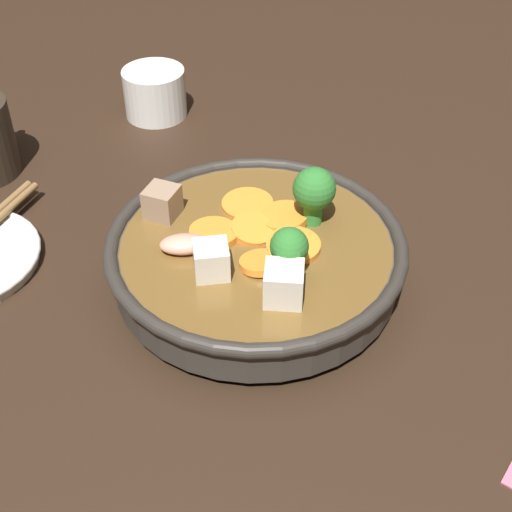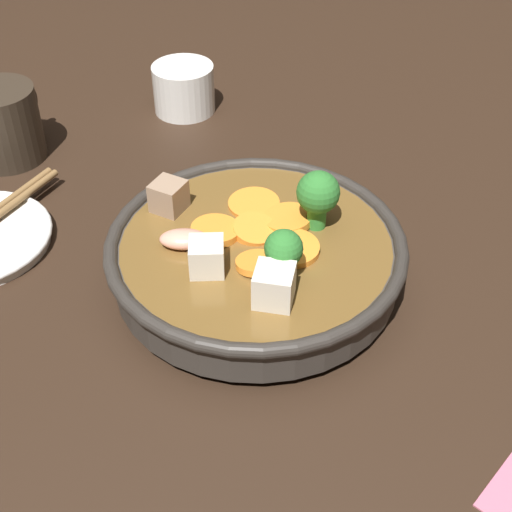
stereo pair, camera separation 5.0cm
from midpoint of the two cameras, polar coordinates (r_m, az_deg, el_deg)
ground_plane at (r=0.63m, az=-2.29°, el=-2.26°), size 3.00×3.00×0.00m
stirfry_bowl at (r=0.61m, az=-2.35°, el=0.08°), size 0.26×0.26×0.10m
tea_cup at (r=0.88m, az=-9.78°, el=12.73°), size 0.07×0.07×0.06m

